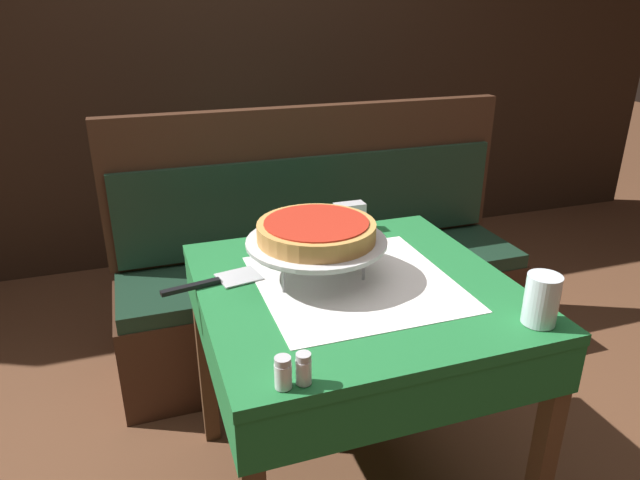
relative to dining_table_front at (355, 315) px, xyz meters
name	(u,v)px	position (x,y,z in m)	size (l,w,h in m)	color
dining_table_front	(355,315)	(0.00, 0.00, 0.00)	(0.83, 0.83, 0.74)	#1E6B33
dining_table_rear	(264,166)	(0.13, 1.59, 0.00)	(0.67, 0.67, 0.74)	#1E6B33
booth_bench	(324,285)	(0.18, 0.78, -0.32)	(1.70, 0.45, 1.05)	#3D2316
back_wall_panel	(219,49)	(0.00, 2.00, 0.56)	(6.00, 0.04, 2.40)	black
pizza_pan_stand	(316,243)	(-0.09, 0.07, 0.20)	(0.38, 0.38, 0.11)	#ADADB2
deep_dish_pizza	(316,231)	(-0.09, 0.07, 0.24)	(0.32, 0.32, 0.05)	#C68E47
pizza_server	(216,281)	(-0.36, 0.12, 0.10)	(0.28, 0.11, 0.01)	#BCBCC1
water_glass_near	(542,299)	(0.33, -0.33, 0.16)	(0.08, 0.08, 0.12)	silver
salt_shaker	(283,373)	(-0.31, -0.37, 0.13)	(0.04, 0.04, 0.07)	silver
pepper_shaker	(304,369)	(-0.26, -0.37, 0.13)	(0.03, 0.03, 0.07)	silver
napkin_holder	(349,216)	(0.13, 0.37, 0.15)	(0.10, 0.05, 0.09)	#B2B2B7
condiment_caddy	(272,137)	(0.19, 1.63, 0.14)	(0.15, 0.15, 0.16)	black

